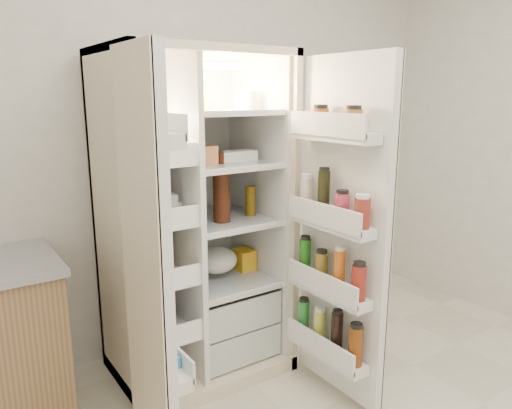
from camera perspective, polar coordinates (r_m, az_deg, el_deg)
wall_back at (r=3.05m, az=-8.18°, el=8.54°), size 4.00×0.02×2.70m
refrigerator at (r=2.79m, az=-7.28°, el=-4.54°), size 0.92×0.70×1.80m
freezer_door at (r=2.02m, az=-12.59°, el=-7.13°), size 0.15×0.40×1.72m
fridge_door at (r=2.47m, az=9.92°, el=-3.76°), size 0.17×0.58×1.72m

